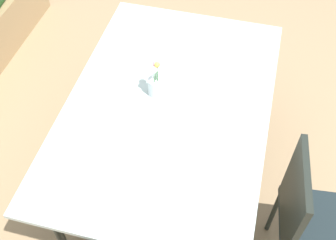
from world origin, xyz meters
The scene contains 4 objects.
ground_plane centered at (0.00, 0.00, 0.00)m, with size 12.00×12.00×0.00m, color #9E7F5B.
dining_table centered at (0.01, -0.01, 0.72)m, with size 1.66×1.10×0.77m.
chair_near_left centered at (-0.37, -0.84, 0.56)m, with size 0.46×0.46×0.98m.
flower_vase centered at (0.08, 0.08, 0.86)m, with size 0.08×0.08×0.24m.
Camera 1 is at (-1.46, -0.39, 2.50)m, focal length 44.93 mm.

